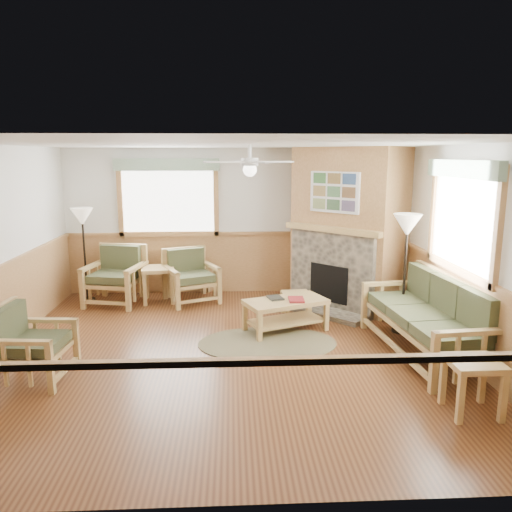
{
  "coord_description": "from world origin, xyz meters",
  "views": [
    {
      "loc": [
        0.05,
        -6.28,
        2.56
      ],
      "look_at": [
        0.4,
        0.7,
        1.15
      ],
      "focal_mm": 35.0,
      "sensor_mm": 36.0,
      "label": 1
    }
  ],
  "objects_px": {
    "armchair_left": "(32,343)",
    "end_table_chairs": "(158,284)",
    "floor_lamp_left": "(85,255)",
    "end_table_sofa": "(472,387)",
    "floor_lamp_right": "(405,274)",
    "coffee_table": "(286,315)",
    "armchair_back_right": "(191,276)",
    "armchair_back_left": "(115,276)",
    "footstool": "(296,304)",
    "sofa": "(425,317)"
  },
  "relations": [
    {
      "from": "armchair_left",
      "to": "end_table_chairs",
      "type": "distance_m",
      "value": 3.27
    },
    {
      "from": "armchair_left",
      "to": "floor_lamp_left",
      "type": "distance_m",
      "value": 3.29
    },
    {
      "from": "armchair_left",
      "to": "end_table_sofa",
      "type": "bearing_deg",
      "value": -97.09
    },
    {
      "from": "floor_lamp_left",
      "to": "floor_lamp_right",
      "type": "distance_m",
      "value": 5.44
    },
    {
      "from": "coffee_table",
      "to": "end_table_chairs",
      "type": "distance_m",
      "value": 2.65
    },
    {
      "from": "armchair_left",
      "to": "floor_lamp_right",
      "type": "xyz_separation_m",
      "value": [
        4.8,
        1.35,
        0.44
      ]
    },
    {
      "from": "armchair_back_right",
      "to": "end_table_sofa",
      "type": "height_order",
      "value": "armchair_back_right"
    },
    {
      "from": "armchair_back_left",
      "to": "end_table_sofa",
      "type": "relative_size",
      "value": 1.77
    },
    {
      "from": "coffee_table",
      "to": "footstool",
      "type": "relative_size",
      "value": 2.71
    },
    {
      "from": "armchair_back_right",
      "to": "coffee_table",
      "type": "height_order",
      "value": "armchair_back_right"
    },
    {
      "from": "sofa",
      "to": "floor_lamp_left",
      "type": "relative_size",
      "value": 1.32
    },
    {
      "from": "armchair_back_right",
      "to": "armchair_left",
      "type": "xyz_separation_m",
      "value": [
        -1.59,
        -3.08,
        -0.02
      ]
    },
    {
      "from": "armchair_back_right",
      "to": "coffee_table",
      "type": "bearing_deg",
      "value": -70.39
    },
    {
      "from": "end_table_sofa",
      "to": "footstool",
      "type": "bearing_deg",
      "value": 113.11
    },
    {
      "from": "armchair_back_left",
      "to": "floor_lamp_right",
      "type": "bearing_deg",
      "value": -8.42
    },
    {
      "from": "footstool",
      "to": "floor_lamp_left",
      "type": "distance_m",
      "value": 3.85
    },
    {
      "from": "sofa",
      "to": "armchair_back_left",
      "type": "bearing_deg",
      "value": -124.28
    },
    {
      "from": "floor_lamp_left",
      "to": "end_table_sofa",
      "type": "bearing_deg",
      "value": -40.42
    },
    {
      "from": "armchair_left",
      "to": "footstool",
      "type": "bearing_deg",
      "value": -51.78
    },
    {
      "from": "sofa",
      "to": "armchair_back_right",
      "type": "distance_m",
      "value": 4.11
    },
    {
      "from": "armchair_back_left",
      "to": "armchair_left",
      "type": "relative_size",
      "value": 1.12
    },
    {
      "from": "sofa",
      "to": "coffee_table",
      "type": "height_order",
      "value": "sofa"
    },
    {
      "from": "sofa",
      "to": "floor_lamp_right",
      "type": "distance_m",
      "value": 0.91
    },
    {
      "from": "armchair_back_right",
      "to": "footstool",
      "type": "height_order",
      "value": "armchair_back_right"
    },
    {
      "from": "armchair_back_left",
      "to": "end_table_sofa",
      "type": "bearing_deg",
      "value": -30.46
    },
    {
      "from": "coffee_table",
      "to": "end_table_sofa",
      "type": "bearing_deg",
      "value": -79.55
    },
    {
      "from": "footstool",
      "to": "end_table_sofa",
      "type": "bearing_deg",
      "value": -66.89
    },
    {
      "from": "end_table_sofa",
      "to": "floor_lamp_left",
      "type": "relative_size",
      "value": 0.34
    },
    {
      "from": "sofa",
      "to": "floor_lamp_right",
      "type": "height_order",
      "value": "floor_lamp_right"
    },
    {
      "from": "end_table_chairs",
      "to": "end_table_sofa",
      "type": "bearing_deg",
      "value": -48.02
    },
    {
      "from": "coffee_table",
      "to": "armchair_left",
      "type": "bearing_deg",
      "value": -176.53
    },
    {
      "from": "sofa",
      "to": "floor_lamp_left",
      "type": "distance_m",
      "value": 5.79
    },
    {
      "from": "sofa",
      "to": "end_table_chairs",
      "type": "xyz_separation_m",
      "value": [
        -3.8,
        2.59,
        -0.2
      ]
    },
    {
      "from": "end_table_chairs",
      "to": "floor_lamp_left",
      "type": "xyz_separation_m",
      "value": [
        -1.3,
        0.14,
        0.52
      ]
    },
    {
      "from": "sofa",
      "to": "armchair_back_left",
      "type": "height_order",
      "value": "sofa"
    },
    {
      "from": "sofa",
      "to": "footstool",
      "type": "xyz_separation_m",
      "value": [
        -1.46,
        1.66,
        -0.32
      ]
    },
    {
      "from": "floor_lamp_right",
      "to": "coffee_table",
      "type": "bearing_deg",
      "value": 175.26
    },
    {
      "from": "floor_lamp_right",
      "to": "armchair_back_left",
      "type": "bearing_deg",
      "value": 159.78
    },
    {
      "from": "floor_lamp_left",
      "to": "floor_lamp_right",
      "type": "xyz_separation_m",
      "value": [
        5.1,
        -1.9,
        0.04
      ]
    },
    {
      "from": "sofa",
      "to": "end_table_chairs",
      "type": "distance_m",
      "value": 4.61
    },
    {
      "from": "armchair_back_left",
      "to": "footstool",
      "type": "relative_size",
      "value": 2.28
    },
    {
      "from": "armchair_back_left",
      "to": "floor_lamp_left",
      "type": "bearing_deg",
      "value": 169.97
    },
    {
      "from": "footstool",
      "to": "sofa",
      "type": "bearing_deg",
      "value": -48.72
    },
    {
      "from": "sofa",
      "to": "armchair_back_left",
      "type": "relative_size",
      "value": 2.22
    },
    {
      "from": "armchair_back_left",
      "to": "floor_lamp_right",
      "type": "xyz_separation_m",
      "value": [
        4.54,
        -1.67,
        0.38
      ]
    },
    {
      "from": "end_table_sofa",
      "to": "floor_lamp_right",
      "type": "relative_size",
      "value": 0.32
    },
    {
      "from": "end_table_chairs",
      "to": "footstool",
      "type": "xyz_separation_m",
      "value": [
        2.34,
        -0.92,
        -0.12
      ]
    },
    {
      "from": "sofa",
      "to": "armchair_back_left",
      "type": "distance_m",
      "value": 5.19
    },
    {
      "from": "footstool",
      "to": "floor_lamp_left",
      "type": "bearing_deg",
      "value": 163.71
    },
    {
      "from": "coffee_table",
      "to": "floor_lamp_right",
      "type": "distance_m",
      "value": 1.83
    }
  ]
}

